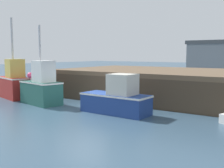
{
  "coord_description": "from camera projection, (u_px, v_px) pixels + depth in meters",
  "views": [
    {
      "loc": [
        9.06,
        -10.84,
        2.87
      ],
      "look_at": [
        -0.12,
        2.61,
        1.1
      ],
      "focal_mm": 44.58,
      "sensor_mm": 36.0,
      "label": 1
    }
  ],
  "objects": [
    {
      "name": "fishing_boat_near_right",
      "position": [
        41.0,
        87.0,
        15.92
      ],
      "size": [
        2.98,
        1.79,
        4.48
      ],
      "color": "#23564C",
      "rests_on": "ground"
    },
    {
      "name": "fishing_boat_near_left",
      "position": [
        14.0,
        83.0,
        17.94
      ],
      "size": [
        2.94,
        1.86,
        5.15
      ],
      "color": "maroon",
      "rests_on": "ground"
    },
    {
      "name": "fishing_boat_mid",
      "position": [
        117.0,
        99.0,
        13.35
      ],
      "size": [
        3.5,
        1.41,
        1.93
      ],
      "color": "navy",
      "rests_on": "ground"
    },
    {
      "name": "ground",
      "position": [
        85.0,
        111.0,
        14.3
      ],
      "size": [
        120.0,
        160.0,
        0.1
      ],
      "color": "#334C60"
    },
    {
      "name": "pier",
      "position": [
        164.0,
        75.0,
        17.47
      ],
      "size": [
        13.77,
        7.86,
        1.83
      ],
      "color": "brown",
      "rests_on": "ground"
    }
  ]
}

